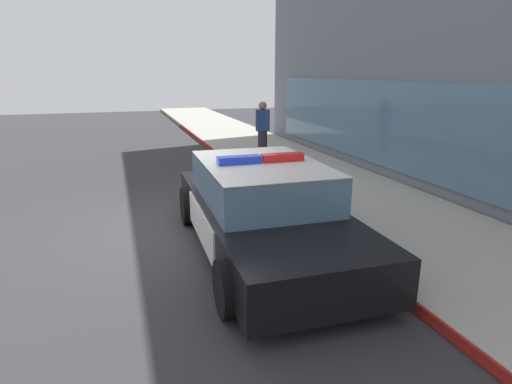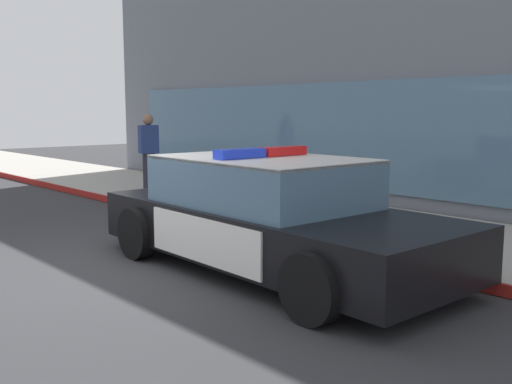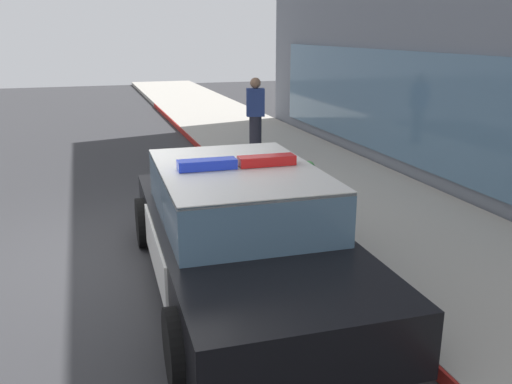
{
  "view_description": "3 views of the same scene",
  "coord_description": "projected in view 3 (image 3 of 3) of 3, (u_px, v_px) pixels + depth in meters",
  "views": [
    {
      "loc": [
        7.28,
        -0.8,
        2.71
      ],
      "look_at": [
        -0.06,
        1.63,
        0.49
      ],
      "focal_mm": 29.57,
      "sensor_mm": 36.0,
      "label": 1
    },
    {
      "loc": [
        6.6,
        -3.6,
        1.95
      ],
      "look_at": [
        -0.19,
        2.52,
        0.67
      ],
      "focal_mm": 41.33,
      "sensor_mm": 36.0,
      "label": 2
    },
    {
      "loc": [
        7.05,
        -0.35,
        2.86
      ],
      "look_at": [
        0.02,
        1.89,
        0.66
      ],
      "focal_mm": 38.1,
      "sensor_mm": 36.0,
      "label": 3
    }
  ],
  "objects": [
    {
      "name": "ground",
      "position": [
        123.0,
        250.0,
        7.36
      ],
      "size": [
        48.0,
        48.0,
        0.0
      ],
      "primitive_type": "plane",
      "color": "#303033"
    },
    {
      "name": "fire_hydrant",
      "position": [
        308.0,
        184.0,
        8.71
      ],
      "size": [
        0.34,
        0.39,
        0.73
      ],
      "color": "#4C994C",
      "rests_on": "sidewalk"
    },
    {
      "name": "pedestrian_on_sidewalk",
      "position": [
        255.0,
        115.0,
        12.33
      ],
      "size": [
        0.34,
        0.45,
        1.71
      ],
      "rotation": [
        0.0,
        0.0,
        2.91
      ],
      "color": "#23232D",
      "rests_on": "sidewalk"
    },
    {
      "name": "police_cruiser",
      "position": [
        241.0,
        230.0,
        6.18
      ],
      "size": [
        4.87,
        2.24,
        1.49
      ],
      "rotation": [
        0.0,
        0.0,
        -0.03
      ],
      "color": "black",
      "rests_on": "ground"
    },
    {
      "name": "sidewalk",
      "position": [
        380.0,
        216.0,
        8.49
      ],
      "size": [
        48.0,
        3.21,
        0.15
      ],
      "primitive_type": "cube",
      "color": "#A39E93",
      "rests_on": "ground"
    },
    {
      "name": "curb_red_paint",
      "position": [
        283.0,
        227.0,
        8.01
      ],
      "size": [
        28.8,
        0.04,
        0.14
      ],
      "primitive_type": "cube",
      "color": "maroon",
      "rests_on": "ground"
    }
  ]
}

